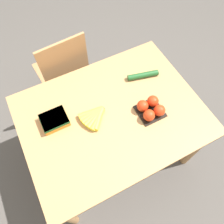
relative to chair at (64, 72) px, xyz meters
The scene contains 7 objects.
ground_plane 0.85m from the chair, 79.44° to the right, with size 12.00×12.00×0.00m, color #4C4742.
dining_table 0.72m from the chair, 79.44° to the right, with size 1.21×0.93×0.72m.
chair is the anchor object (origin of this frame).
banana_bunch 0.71m from the chair, 88.95° to the right, with size 0.18×0.17×0.04m.
tomato_pack 0.92m from the chair, 65.18° to the right, with size 0.17×0.17×0.09m.
carrot_bag 0.68m from the chair, 111.92° to the right, with size 0.17×0.14×0.06m.
cucumber_near 0.75m from the chair, 47.32° to the right, with size 0.23×0.09×0.04m.
Camera 1 is at (-0.32, -0.62, 2.02)m, focal length 35.00 mm.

